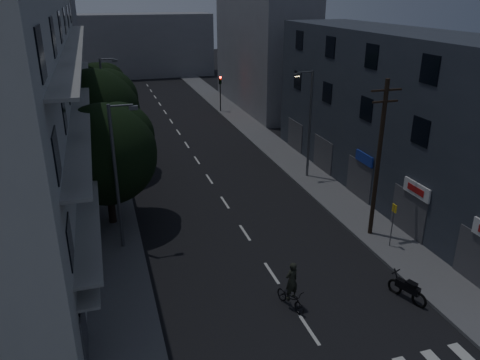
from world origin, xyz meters
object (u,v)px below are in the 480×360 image
utility_pole (379,157)px  bus_stop_sign (393,218)px  motorcycle (407,290)px  cyclist (291,292)px

utility_pole → bus_stop_sign: size_ratio=3.56×
utility_pole → motorcycle: size_ratio=4.53×
motorcycle → bus_stop_sign: bearing=45.6°
bus_stop_sign → motorcycle: bus_stop_sign is taller
utility_pole → motorcycle: utility_pole is taller
bus_stop_sign → motorcycle: 4.92m
utility_pole → motorcycle: bearing=-106.2°
motorcycle → cyclist: bearing=149.0°
bus_stop_sign → cyclist: size_ratio=1.09×
motorcycle → utility_pole: bearing=53.9°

